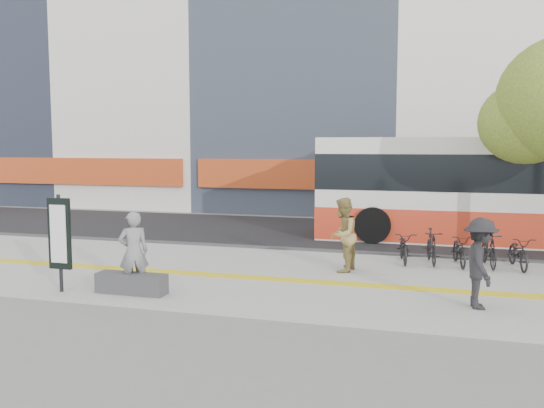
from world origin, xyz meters
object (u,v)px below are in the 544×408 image
(bus, at_px, (518,194))
(signboard, at_px, (59,235))
(pedestrian_dark, at_px, (480,263))
(bench, at_px, (132,283))
(seated_woman, at_px, (134,252))
(pedestrian_tan, at_px, (343,235))

(bus, bearing_deg, signboard, -136.86)
(pedestrian_dark, bearing_deg, bus, -18.97)
(bench, height_order, signboard, signboard)
(signboard, xyz_separation_m, pedestrian_dark, (8.95, 1.24, -0.37))
(seated_woman, bearing_deg, bench, 61.72)
(bench, relative_size, bus, 0.12)
(bench, relative_size, seated_woman, 0.88)
(pedestrian_tan, bearing_deg, pedestrian_dark, 58.93)
(bus, bearing_deg, bench, -133.10)
(seated_woman, distance_m, pedestrian_tan, 5.37)
(bench, bearing_deg, pedestrian_dark, 7.27)
(bench, distance_m, signboard, 1.94)
(bus, distance_m, pedestrian_dark, 8.96)
(bus, height_order, pedestrian_tan, bus)
(bench, bearing_deg, bus, 46.90)
(pedestrian_tan, distance_m, pedestrian_dark, 4.13)
(signboard, bearing_deg, bus, 43.14)
(bench, height_order, bus, bus)
(bench, height_order, pedestrian_dark, pedestrian_dark)
(pedestrian_tan, bearing_deg, bench, -41.47)
(bench, height_order, seated_woman, seated_woman)
(bench, height_order, pedestrian_tan, pedestrian_tan)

